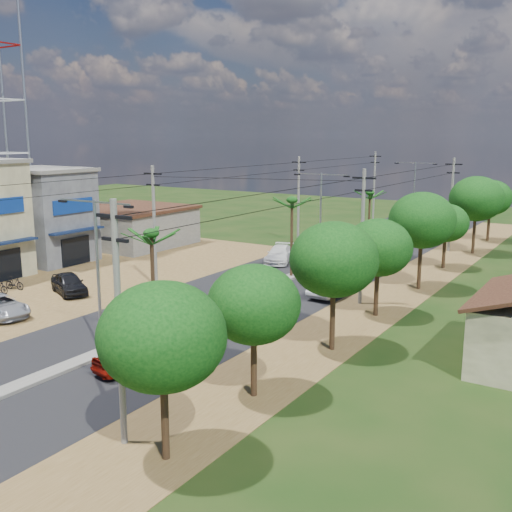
{
  "coord_description": "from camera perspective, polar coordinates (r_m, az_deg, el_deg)",
  "views": [
    {
      "loc": [
        22.4,
        -20.43,
        11.11
      ],
      "look_at": [
        0.9,
        13.39,
        3.0
      ],
      "focal_mm": 42.0,
      "sensor_mm": 36.0,
      "label": 1
    }
  ],
  "objects": [
    {
      "name": "tree_east_h",
      "position": [
        67.98,
        21.45,
        5.19
      ],
      "size": [
        4.4,
        4.4,
        6.52
      ],
      "color": "black",
      "rests_on": "ground"
    },
    {
      "name": "car_silver_mid",
      "position": [
        42.42,
        7.22,
        -2.72
      ],
      "size": [
        1.75,
        4.87,
        1.6
      ],
      "primitive_type": "imported",
      "rotation": [
        0.0,
        0.0,
        3.15
      ],
      "color": "#999BA1",
      "rests_on": "ground"
    },
    {
      "name": "utility_pole_w_d",
      "position": [
        81.21,
        11.2,
        6.74
      ],
      "size": [
        1.6,
        0.24,
        9.0
      ],
      "color": "#605E56",
      "rests_on": "ground"
    },
    {
      "name": "tree_east_g",
      "position": [
        60.06,
        20.26,
        5.13
      ],
      "size": [
        5.0,
        5.0,
        7.38
      ],
      "color": "black",
      "rests_on": "ground"
    },
    {
      "name": "utility_pole_e_c",
      "position": [
        60.64,
        18.11,
        4.86
      ],
      "size": [
        1.6,
        0.24,
        9.0
      ],
      "color": "#605E56",
      "rests_on": "ground"
    },
    {
      "name": "tree_east_a",
      "position": [
        20.46,
        -8.92,
        -7.59
      ],
      "size": [
        4.4,
        4.4,
        6.37
      ],
      "color": "black",
      "rests_on": "ground"
    },
    {
      "name": "utility_pole_e_b",
      "position": [
        39.87,
        10.08,
        2.09
      ],
      "size": [
        1.6,
        0.24,
        9.0
      ],
      "color": "#605E56",
      "rests_on": "ground"
    },
    {
      "name": "moto_rider_west_a",
      "position": [
        52.34,
        2.43,
        -0.34
      ],
      "size": [
        1.04,
        1.75,
        0.87
      ],
      "primitive_type": "imported",
      "rotation": [
        0.0,
        0.0,
        -0.3
      ],
      "color": "black",
      "rests_on": "ground"
    },
    {
      "name": "tree_east_d",
      "position": [
        37.42,
        11.57,
        0.78
      ],
      "size": [
        4.2,
        4.2,
        6.13
      ],
      "color": "black",
      "rests_on": "ground"
    },
    {
      "name": "streetlight_mid",
      "position": [
        51.05,
        6.17,
        4.26
      ],
      "size": [
        5.1,
        0.18,
        8.0
      ],
      "color": "gray",
      "rests_on": "ground"
    },
    {
      "name": "dirt_shoulder_east",
      "position": [
        39.65,
        10.62,
        -5.01
      ],
      "size": [
        5.0,
        90.0,
        0.03
      ],
      "primitive_type": "cube",
      "color": "brown",
      "rests_on": "ground"
    },
    {
      "name": "streetlight_near",
      "position": [
        30.97,
        -14.86,
        -0.73
      ],
      "size": [
        5.1,
        0.18,
        8.0
      ],
      "color": "gray",
      "rests_on": "ground"
    },
    {
      "name": "utility_pole_e_a",
      "position": [
        21.7,
        -12.94,
        -5.89
      ],
      "size": [
        1.6,
        0.24,
        9.0
      ],
      "color": "#605E56",
      "rests_on": "ground"
    },
    {
      "name": "utility_pole_w_c",
      "position": [
        62.19,
        4.07,
        5.55
      ],
      "size": [
        1.6,
        0.24,
        9.0
      ],
      "color": "#605E56",
      "rests_on": "ground"
    },
    {
      "name": "road",
      "position": [
        43.36,
        0.14,
        -3.38
      ],
      "size": [
        12.0,
        110.0,
        0.04
      ],
      "primitive_type": "cube",
      "color": "black",
      "rests_on": "ground"
    },
    {
      "name": "moto_rider_west_b",
      "position": [
        63.86,
        6.57,
        1.84
      ],
      "size": [
        1.19,
        1.85,
        1.08
      ],
      "primitive_type": "imported",
      "rotation": [
        0.0,
        0.0,
        -0.42
      ],
      "color": "black",
      "rests_on": "ground"
    },
    {
      "name": "car_parked_dark",
      "position": [
        44.59,
        -17.38,
        -2.54
      ],
      "size": [
        4.68,
        3.4,
        1.48
      ],
      "primitive_type": "imported",
      "rotation": [
        0.0,
        0.0,
        1.14
      ],
      "color": "black",
      "rests_on": "ground"
    },
    {
      "name": "utility_pole_w_b",
      "position": [
        44.24,
        -9.66,
        3.02
      ],
      "size": [
        1.6,
        0.24,
        9.0
      ],
      "color": "#605E56",
      "rests_on": "ground"
    },
    {
      "name": "tree_east_e",
      "position": [
        44.73,
        15.54,
        3.28
      ],
      "size": [
        4.8,
        4.8,
        7.14
      ],
      "color": "black",
      "rests_on": "ground"
    },
    {
      "name": "streetlight_far",
      "position": [
        74.18,
        14.84,
        6.17
      ],
      "size": [
        5.1,
        0.18,
        8.0
      ],
      "color": "gray",
      "rests_on": "ground"
    },
    {
      "name": "palm_median_mid",
      "position": [
        46.52,
        3.45,
        4.99
      ],
      "size": [
        2.0,
        2.0,
        6.55
      ],
      "color": "black",
      "rests_on": "ground"
    },
    {
      "name": "tree_east_b",
      "position": [
        25.26,
        -0.21,
        -4.64
      ],
      "size": [
        4.0,
        4.0,
        5.83
      ],
      "color": "black",
      "rests_on": "ground"
    },
    {
      "name": "low_shed",
      "position": [
        62.78,
        -11.77,
        2.82
      ],
      "size": [
        10.4,
        10.4,
        3.95
      ],
      "color": "#605E56",
      "rests_on": "ground"
    },
    {
      "name": "tree_east_f",
      "position": [
        52.63,
        17.63,
        3.01
      ],
      "size": [
        3.8,
        3.8,
        5.52
      ],
      "color": "black",
      "rests_on": "ground"
    },
    {
      "name": "ground",
      "position": [
        32.29,
        -14.42,
        -9.06
      ],
      "size": [
        160.0,
        160.0,
        0.0
      ],
      "primitive_type": "plane",
      "color": "black",
      "rests_on": "ground"
    },
    {
      "name": "median",
      "position": [
        45.83,
        2.15,
        -2.48
      ],
      "size": [
        1.0,
        90.0,
        0.18
      ],
      "primitive_type": "cube",
      "color": "#605E56",
      "rests_on": "ground"
    },
    {
      "name": "car_red_near",
      "position": [
        29.75,
        -11.49,
        -9.28
      ],
      "size": [
        2.36,
        4.35,
        1.4
      ],
      "primitive_type": "imported",
      "rotation": [
        0.0,
        0.0,
        2.96
      ],
      "color": "maroon",
      "rests_on": "ground"
    },
    {
      "name": "moto_rider_east",
      "position": [
        32.36,
        -10.28,
        -8.0
      ],
      "size": [
        0.62,
        1.7,
        0.89
      ],
      "primitive_type": "imported",
      "rotation": [
        0.0,
        0.0,
        3.16
      ],
      "color": "black",
      "rests_on": "ground"
    },
    {
      "name": "dirt_lot_west",
      "position": [
        48.27,
        -19.76,
        -2.53
      ],
      "size": [
        18.0,
        46.0,
        0.04
      ],
      "primitive_type": "cube",
      "color": "brown",
      "rests_on": "ground"
    },
    {
      "name": "palm_median_far",
      "position": [
        61.0,
        10.8,
        5.74
      ],
      "size": [
        2.0,
        2.0,
        5.85
      ],
      "color": "black",
      "rests_on": "ground"
    },
    {
      "name": "tree_east_c",
      "position": [
        30.87,
        7.44,
        -0.33
      ],
      "size": [
        4.6,
        4.6,
        6.83
      ],
      "color": "black",
      "rests_on": "ground"
    },
    {
      "name": "car_white_far",
      "position": [
        52.95,
        2.26,
        0.11
      ],
      "size": [
        3.48,
        5.33,
        1.44
      ],
      "primitive_type": "imported",
      "rotation": [
        0.0,
        0.0,
        0.32
      ],
      "color": "silver",
      "rests_on": "ground"
    },
    {
      "name": "palm_median_near",
      "position": [
        33.61,
        -9.93,
        1.72
      ],
      "size": [
        2.0,
        2.0,
        6.15
      ],
      "color": "black",
      "rests_on": "ground"
    },
    {
      "name": "shophouse_grey",
      "position": [
        56.6,
        -19.63,
        3.72
      ],
      "size": [
        9.0,
        6.4,
        8.3
      ],
      "color": "#44464B",
      "rests_on": "ground"
    }
  ]
}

